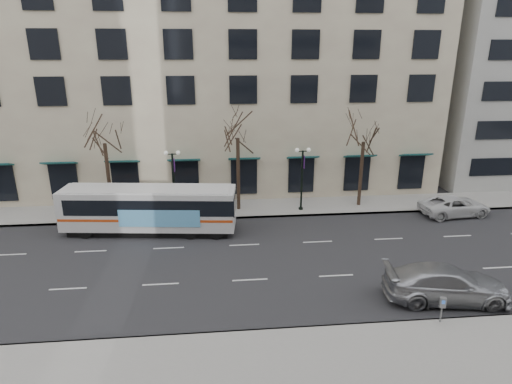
{
  "coord_description": "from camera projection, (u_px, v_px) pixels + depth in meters",
  "views": [
    {
      "loc": [
        -1.71,
        -23.67,
        12.43
      ],
      "look_at": [
        0.71,
        1.45,
        4.0
      ],
      "focal_mm": 30.0,
      "sensor_mm": 36.0,
      "label": 1
    }
  ],
  "objects": [
    {
      "name": "lamp_post_left",
      "position": [
        174.0,
        180.0,
        32.8
      ],
      "size": [
        1.22,
        0.45,
        5.21
      ],
      "color": "black",
      "rests_on": "ground"
    },
    {
      "name": "city_bus",
      "position": [
        150.0,
        208.0,
        30.11
      ],
      "size": [
        12.38,
        4.0,
        3.3
      ],
      "rotation": [
        0.0,
        0.0,
        -0.11
      ],
      "color": "silver",
      "rests_on": "ground"
    },
    {
      "name": "silver_car",
      "position": [
        446.0,
        284.0,
        22.11
      ],
      "size": [
        6.64,
        3.37,
        1.85
      ],
      "primitive_type": "imported",
      "rotation": [
        0.0,
        0.0,
        1.44
      ],
      "color": "#AEB0B6",
      "rests_on": "ground"
    },
    {
      "name": "ground",
      "position": [
        247.0,
        261.0,
        26.44
      ],
      "size": [
        160.0,
        160.0,
        0.0
      ],
      "primitive_type": "plane",
      "color": "black",
      "rests_on": "ground"
    },
    {
      "name": "tree_far_right",
      "position": [
        364.0,
        130.0,
        33.62
      ],
      "size": [
        3.6,
        3.6,
        8.06
      ],
      "color": "black",
      "rests_on": "ground"
    },
    {
      "name": "tree_far_left",
      "position": [
        103.0,
        131.0,
        31.72
      ],
      "size": [
        3.6,
        3.6,
        8.34
      ],
      "color": "black",
      "rests_on": "ground"
    },
    {
      "name": "pay_station",
      "position": [
        443.0,
        304.0,
        19.98
      ],
      "size": [
        0.32,
        0.26,
        1.31
      ],
      "rotation": [
        0.0,
        0.0,
        -0.3
      ],
      "color": "gray",
      "rests_on": "sidewalk_near"
    },
    {
      "name": "lamp_post_right",
      "position": [
        302.0,
        176.0,
        33.7
      ],
      "size": [
        1.22,
        0.45,
        5.21
      ],
      "color": "black",
      "rests_on": "ground"
    },
    {
      "name": "white_pickup",
      "position": [
        455.0,
        206.0,
        33.58
      ],
      "size": [
        5.67,
        3.03,
        1.52
      ],
      "primitive_type": "imported",
      "rotation": [
        0.0,
        0.0,
        1.67
      ],
      "color": "silver",
      "rests_on": "ground"
    },
    {
      "name": "tree_far_mid",
      "position": [
        238.0,
        126.0,
        32.56
      ],
      "size": [
        3.6,
        3.6,
        8.55
      ],
      "color": "black",
      "rests_on": "ground"
    },
    {
      "name": "sidewalk_far",
      "position": [
        299.0,
        207.0,
        35.37
      ],
      "size": [
        80.0,
        4.0,
        0.15
      ],
      "primitive_type": "cube",
      "color": "gray",
      "rests_on": "ground"
    },
    {
      "name": "building_hotel",
      "position": [
        210.0,
        54.0,
        42.29
      ],
      "size": [
        40.0,
        20.0,
        24.0
      ],
      "primitive_type": "cube",
      "color": "tan",
      "rests_on": "ground"
    }
  ]
}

